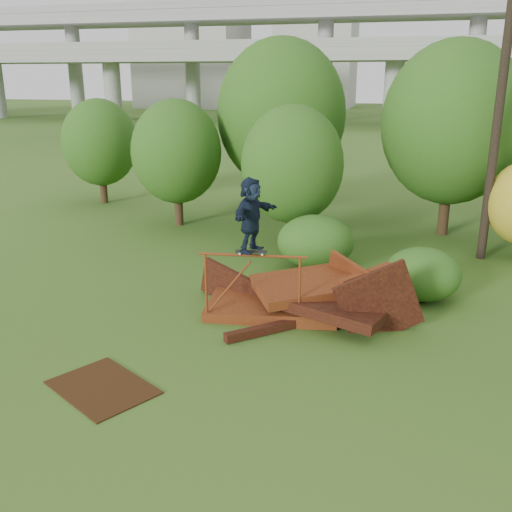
% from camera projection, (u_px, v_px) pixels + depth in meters
% --- Properties ---
extents(ground, '(240.00, 240.00, 0.00)m').
position_uv_depth(ground, '(268.00, 360.00, 11.84)').
color(ground, '#2D5116').
rests_on(ground, ground).
extents(scrap_pile, '(5.87, 3.72, 2.16)m').
position_uv_depth(scrap_pile, '(301.00, 299.00, 14.00)').
color(scrap_pile, '#43190B').
rests_on(scrap_pile, ground).
extents(grind_rail, '(2.49, 0.40, 1.75)m').
position_uv_depth(grind_rail, '(252.00, 275.00, 13.19)').
color(grind_rail, maroon).
rests_on(grind_rail, ground).
extents(skateboard, '(0.74, 0.29, 0.07)m').
position_uv_depth(skateboard, '(251.00, 252.00, 13.02)').
color(skateboard, black).
rests_on(skateboard, grind_rail).
extents(skater, '(0.94, 1.66, 1.70)m').
position_uv_depth(skater, '(251.00, 215.00, 12.76)').
color(skater, black).
rests_on(skater, skateboard).
extents(flat_plate, '(2.40, 2.19, 0.03)m').
position_uv_depth(flat_plate, '(103.00, 387.00, 10.78)').
color(flat_plate, '#321C0A').
rests_on(flat_plate, ground).
extents(tree_0, '(3.45, 3.45, 4.86)m').
position_uv_depth(tree_0, '(176.00, 152.00, 21.79)').
color(tree_0, black).
rests_on(tree_0, ground).
extents(tree_1, '(5.14, 5.14, 7.15)m').
position_uv_depth(tree_1, '(281.00, 114.00, 22.68)').
color(tree_1, black).
rests_on(tree_1, ground).
extents(tree_2, '(3.41, 3.41, 4.81)m').
position_uv_depth(tree_2, '(292.00, 165.00, 18.86)').
color(tree_2, black).
rests_on(tree_2, ground).
extents(tree_3, '(5.00, 5.00, 6.93)m').
position_uv_depth(tree_3, '(453.00, 123.00, 20.08)').
color(tree_3, black).
rests_on(tree_3, ground).
extents(tree_6, '(3.38, 3.38, 4.72)m').
position_uv_depth(tree_6, '(100.00, 143.00, 25.76)').
color(tree_6, black).
rests_on(tree_6, ground).
extents(shrub_left, '(2.35, 2.17, 1.63)m').
position_uv_depth(shrub_left, '(315.00, 242.00, 17.40)').
color(shrub_left, '#215416').
rests_on(shrub_left, ground).
extents(shrub_right, '(1.98, 1.81, 1.40)m').
position_uv_depth(shrub_right, '(423.00, 274.00, 14.88)').
color(shrub_right, '#215416').
rests_on(shrub_right, ground).
extents(utility_pole, '(1.40, 0.28, 9.47)m').
position_uv_depth(utility_pole, '(499.00, 105.00, 17.05)').
color(utility_pole, black).
rests_on(utility_pole, ground).
extents(freeway_overpass, '(160.00, 15.00, 13.70)m').
position_uv_depth(freeway_overpass, '(398.00, 34.00, 66.65)').
color(freeway_overpass, gray).
rests_on(freeway_overpass, ground).
extents(building_left, '(18.00, 16.00, 35.00)m').
position_uv_depth(building_left, '(192.00, 8.00, 103.47)').
color(building_left, '#9E9E99').
rests_on(building_left, ground).
extents(building_right, '(14.00, 14.00, 28.00)m').
position_uv_depth(building_right, '(318.00, 29.00, 105.49)').
color(building_right, '#9E9E99').
rests_on(building_right, ground).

